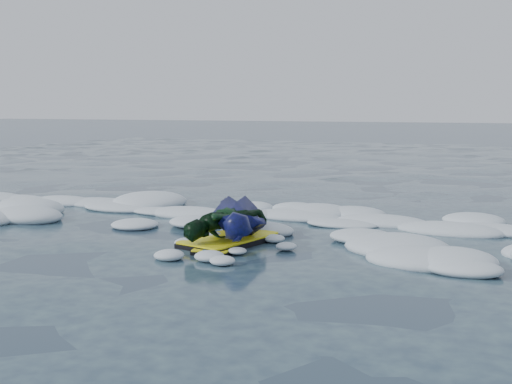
% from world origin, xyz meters
% --- Properties ---
extents(ground, '(120.00, 120.00, 0.00)m').
position_xyz_m(ground, '(0.00, 0.00, 0.00)').
color(ground, '#172A37').
rests_on(ground, ground).
extents(foam_band, '(12.00, 3.10, 0.30)m').
position_xyz_m(foam_band, '(0.00, 1.03, 0.00)').
color(foam_band, white).
rests_on(foam_band, ground).
extents(prone_woman_unit, '(1.33, 1.89, 0.47)m').
position_xyz_m(prone_woman_unit, '(0.50, 0.02, 0.24)').
color(prone_woman_unit, black).
rests_on(prone_woman_unit, ground).
extents(prone_child_unit, '(0.88, 1.23, 0.43)m').
position_xyz_m(prone_child_unit, '(0.50, -0.31, 0.22)').
color(prone_child_unit, black).
rests_on(prone_child_unit, ground).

